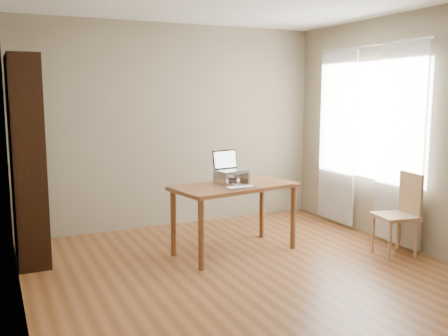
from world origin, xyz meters
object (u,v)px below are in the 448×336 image
at_px(desk, 235,194).
at_px(chair, 400,211).
at_px(bookshelf, 28,160).
at_px(cat, 229,178).
at_px(laptop, 229,166).
at_px(keyboard, 241,187).

bearing_deg(desk, chair, -37.09).
bearing_deg(desk, bookshelf, 151.06).
bearing_deg(cat, bookshelf, 164.62).
height_order(laptop, keyboard, laptop).
distance_m(desk, laptop, 0.32).
bearing_deg(bookshelf, laptop, -15.55).
xyz_separation_m(bookshelf, chair, (3.60, -1.51, -0.57)).
distance_m(keyboard, chair, 1.75).
xyz_separation_m(bookshelf, desk, (2.02, -0.70, -0.40)).
relative_size(cat, chair, 0.53).
height_order(bookshelf, desk, bookshelf).
relative_size(bookshelf, laptop, 6.10).
bearing_deg(keyboard, chair, -21.94).
bearing_deg(cat, chair, -29.06).
relative_size(bookshelf, chair, 2.37).
distance_m(desk, chair, 1.78).
relative_size(laptop, keyboard, 1.11).
bearing_deg(keyboard, bookshelf, 153.21).
distance_m(bookshelf, laptop, 2.10).
relative_size(bookshelf, keyboard, 6.80).
bearing_deg(chair, desk, 162.42).
bearing_deg(bookshelf, chair, -22.72).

